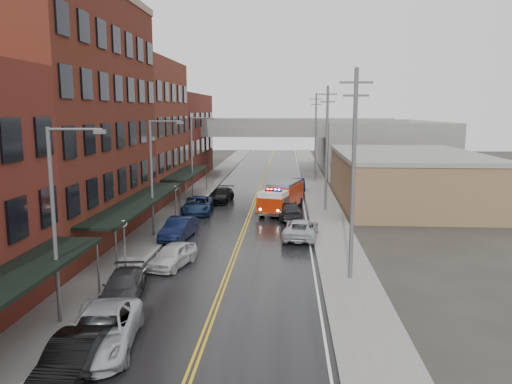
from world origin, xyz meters
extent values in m
cube|color=black|center=(0.00, 30.00, 0.01)|extent=(11.00, 160.00, 0.02)
cube|color=slate|center=(-7.30, 30.00, 0.07)|extent=(3.00, 160.00, 0.15)
cube|color=slate|center=(7.30, 30.00, 0.07)|extent=(3.00, 160.00, 0.15)
cube|color=gray|center=(-5.65, 30.00, 0.07)|extent=(0.30, 160.00, 0.15)
cube|color=gray|center=(5.65, 30.00, 0.07)|extent=(0.30, 160.00, 0.15)
cube|color=#5B2318|center=(-13.30, 23.00, 9.00)|extent=(9.00, 20.00, 18.00)
cube|color=brown|center=(-13.30, 40.50, 7.50)|extent=(9.00, 15.00, 15.00)
cube|color=maroon|center=(-13.30, 58.00, 6.00)|extent=(9.00, 20.00, 12.00)
cube|color=brown|center=(16.00, 40.00, 2.50)|extent=(14.00, 22.00, 5.00)
cube|color=slate|center=(18.00, 70.00, 4.00)|extent=(18.00, 30.00, 8.00)
cylinder|color=slate|center=(-6.35, 11.60, 1.50)|extent=(0.10, 0.10, 3.00)
cube|color=black|center=(-7.50, 23.00, 3.00)|extent=(2.60, 18.00, 0.18)
cylinder|color=slate|center=(-6.35, 14.40, 1.50)|extent=(0.10, 0.10, 3.00)
cylinder|color=slate|center=(-6.35, 31.60, 1.50)|extent=(0.10, 0.10, 3.00)
cube|color=black|center=(-7.50, 40.50, 3.00)|extent=(2.60, 13.00, 0.18)
cylinder|color=slate|center=(-6.35, 34.40, 1.50)|extent=(0.10, 0.10, 3.00)
cylinder|color=slate|center=(-6.35, 46.60, 1.50)|extent=(0.10, 0.10, 3.00)
cylinder|color=#59595B|center=(-6.40, 16.00, 1.40)|extent=(0.14, 0.14, 2.80)
sphere|color=silver|center=(-6.40, 16.00, 2.90)|extent=(0.44, 0.44, 0.44)
cylinder|color=#59595B|center=(-6.40, 30.00, 1.40)|extent=(0.14, 0.14, 2.80)
sphere|color=silver|center=(-6.40, 30.00, 2.90)|extent=(0.44, 0.44, 0.44)
cylinder|color=#59595B|center=(-6.80, 8.00, 4.50)|extent=(0.18, 0.18, 9.00)
cylinder|color=#59595B|center=(-5.60, 8.00, 8.90)|extent=(2.40, 0.12, 0.12)
cube|color=#59595B|center=(-4.50, 8.00, 8.80)|extent=(0.50, 0.22, 0.18)
cylinder|color=#59595B|center=(-6.80, 24.00, 4.50)|extent=(0.18, 0.18, 9.00)
cylinder|color=#59595B|center=(-5.60, 24.00, 8.90)|extent=(2.40, 0.12, 0.12)
cube|color=#59595B|center=(-4.50, 24.00, 8.80)|extent=(0.50, 0.22, 0.18)
cylinder|color=#59595B|center=(-6.80, 40.00, 4.50)|extent=(0.18, 0.18, 9.00)
cylinder|color=#59595B|center=(-5.60, 40.00, 8.90)|extent=(2.40, 0.12, 0.12)
cube|color=#59595B|center=(-4.50, 40.00, 8.80)|extent=(0.50, 0.22, 0.18)
cylinder|color=#59595B|center=(7.20, 15.00, 6.00)|extent=(0.24, 0.24, 12.00)
cube|color=#59595B|center=(7.20, 15.00, 11.20)|extent=(1.80, 0.12, 0.12)
cube|color=#59595B|center=(7.20, 15.00, 10.50)|extent=(1.40, 0.12, 0.12)
cylinder|color=#59595B|center=(7.20, 35.00, 6.00)|extent=(0.24, 0.24, 12.00)
cube|color=#59595B|center=(7.20, 35.00, 11.20)|extent=(1.80, 0.12, 0.12)
cube|color=#59595B|center=(7.20, 35.00, 10.50)|extent=(1.40, 0.12, 0.12)
cylinder|color=#59595B|center=(7.20, 55.00, 6.00)|extent=(0.24, 0.24, 12.00)
cube|color=#59595B|center=(7.20, 55.00, 11.20)|extent=(1.80, 0.12, 0.12)
cube|color=#59595B|center=(7.20, 55.00, 10.50)|extent=(1.40, 0.12, 0.12)
cube|color=slate|center=(0.00, 62.00, 6.75)|extent=(40.00, 10.00, 1.50)
cube|color=slate|center=(-11.00, 62.00, 3.00)|extent=(1.60, 8.00, 6.00)
cube|color=slate|center=(11.00, 62.00, 3.00)|extent=(1.60, 8.00, 6.00)
cube|color=#B12408|center=(3.25, 35.50, 1.50)|extent=(3.77, 5.78, 2.03)
cube|color=#B12408|center=(2.23, 31.86, 1.21)|extent=(3.01, 3.08, 1.45)
cube|color=silver|center=(2.23, 31.86, 2.18)|extent=(2.84, 2.86, 0.48)
cube|color=black|center=(2.28, 32.05, 1.50)|extent=(2.77, 2.15, 0.78)
cube|color=slate|center=(3.25, 35.50, 2.66)|extent=(3.43, 5.35, 0.29)
cube|color=black|center=(2.23, 31.86, 2.50)|extent=(1.57, 0.68, 0.14)
sphere|color=#FF0C0C|center=(1.72, 32.01, 2.58)|extent=(0.19, 0.19, 0.19)
sphere|color=#1933FF|center=(2.74, 31.72, 2.58)|extent=(0.19, 0.19, 0.19)
cylinder|color=black|center=(1.18, 32.06, 0.48)|extent=(1.02, 0.59, 0.97)
cylinder|color=black|center=(3.23, 31.48, 0.48)|extent=(1.02, 0.59, 0.97)
cylinder|color=black|center=(2.09, 35.32, 0.48)|extent=(1.02, 0.59, 0.97)
cylinder|color=black|center=(4.14, 34.75, 0.48)|extent=(1.02, 0.59, 0.97)
cylinder|color=black|center=(2.74, 37.66, 0.48)|extent=(1.02, 0.59, 0.97)
cylinder|color=black|center=(4.80, 37.08, 0.48)|extent=(1.02, 0.59, 0.97)
imported|color=black|center=(-4.18, 3.46, 0.78)|extent=(1.77, 4.76, 1.55)
imported|color=#AFB2B7|center=(-4.01, 5.80, 0.82)|extent=(3.53, 6.22, 1.64)
imported|color=#2B2A2D|center=(-4.95, 11.30, 0.69)|extent=(2.62, 4.96, 1.37)
imported|color=silver|center=(-3.60, 16.80, 0.74)|extent=(2.74, 4.63, 1.48)
imported|color=black|center=(-4.73, 23.67, 0.80)|extent=(2.29, 5.05, 1.61)
imported|color=#122546|center=(-5.00, 33.20, 0.79)|extent=(3.03, 5.87, 1.58)
imported|color=black|center=(-3.60, 39.20, 0.75)|extent=(2.69, 5.39, 1.50)
imported|color=#B0B3B8|center=(4.57, 24.35, 0.74)|extent=(3.01, 5.59, 1.49)
imported|color=black|center=(3.71, 31.23, 0.75)|extent=(2.57, 5.34, 1.50)
imported|color=silver|center=(4.53, 45.20, 0.76)|extent=(2.04, 4.56, 1.52)
imported|color=#0E1034|center=(4.66, 47.80, 0.79)|extent=(1.93, 4.87, 1.58)
camera|label=1|loc=(3.55, -12.95, 9.70)|focal=35.00mm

